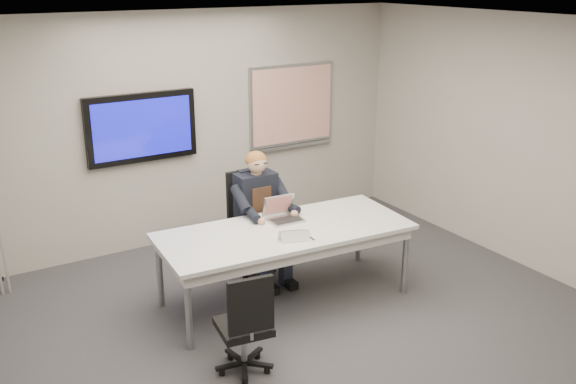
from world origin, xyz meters
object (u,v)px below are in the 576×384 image
seated_person (264,230)px  office_chair_far (253,240)px  laptop (283,214)px  conference_table (285,237)px  office_chair_near (245,342)px

seated_person → office_chair_far: bearing=90.4°
seated_person → laptop: (0.06, -0.29, 0.27)m
conference_table → laptop: size_ratio=7.33×
conference_table → seated_person: size_ratio=1.84×
conference_table → seated_person: 0.55m
office_chair_near → laptop: (1.06, 1.17, 0.54)m
conference_table → office_chair_near: office_chair_near is taller
conference_table → office_chair_near: bearing=-131.3°
conference_table → laptop: 0.31m
office_chair_near → laptop: laptop is taller
office_chair_near → laptop: size_ratio=2.69×
office_chair_near → seated_person: size_ratio=0.67×
conference_table → seated_person: bearing=87.5°
office_chair_far → laptop: bearing=-81.2°
office_chair_far → laptop: 0.74m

